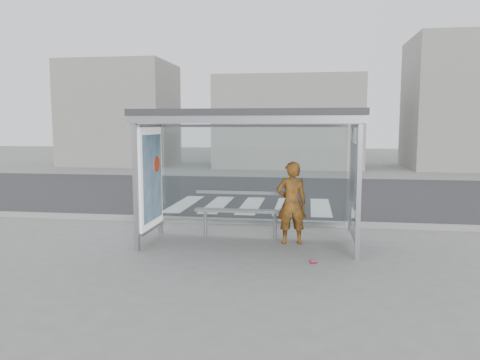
% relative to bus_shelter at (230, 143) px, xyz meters
% --- Properties ---
extents(ground, '(80.00, 80.00, 0.00)m').
position_rel_bus_shelter_xyz_m(ground, '(0.37, -0.06, -1.98)').
color(ground, slate).
rests_on(ground, ground).
extents(road, '(30.00, 10.00, 0.01)m').
position_rel_bus_shelter_xyz_m(road, '(0.37, 6.94, -1.98)').
color(road, '#28282A').
rests_on(road, ground).
extents(curb, '(30.00, 0.18, 0.12)m').
position_rel_bus_shelter_xyz_m(curb, '(0.37, 1.89, -1.92)').
color(curb, gray).
rests_on(curb, ground).
extents(crosswalk, '(4.55, 3.00, 0.00)m').
position_rel_bus_shelter_xyz_m(crosswalk, '(-0.13, 4.44, -1.98)').
color(crosswalk, silver).
rests_on(crosswalk, ground).
extents(bus_shelter, '(4.25, 1.65, 2.62)m').
position_rel_bus_shelter_xyz_m(bus_shelter, '(0.00, 0.00, 0.00)').
color(bus_shelter, gray).
rests_on(bus_shelter, ground).
extents(building_left, '(6.00, 5.00, 6.00)m').
position_rel_bus_shelter_xyz_m(building_left, '(-9.63, 17.94, 1.02)').
color(building_left, gray).
rests_on(building_left, ground).
extents(building_center, '(8.00, 5.00, 5.00)m').
position_rel_bus_shelter_xyz_m(building_center, '(0.37, 17.94, 0.52)').
color(building_center, gray).
rests_on(building_center, ground).
extents(building_right, '(5.00, 5.00, 7.00)m').
position_rel_bus_shelter_xyz_m(building_right, '(9.37, 17.94, 1.52)').
color(building_right, gray).
rests_on(building_right, ground).
extents(person, '(0.66, 0.49, 1.63)m').
position_rel_bus_shelter_xyz_m(person, '(1.19, 0.18, -1.17)').
color(person, orange).
rests_on(person, ground).
extents(bench, '(1.88, 0.23, 0.97)m').
position_rel_bus_shelter_xyz_m(bench, '(0.12, 0.52, -1.41)').
color(bench, gray).
rests_on(bench, ground).
extents(soda_can, '(0.13, 0.10, 0.06)m').
position_rel_bus_shelter_xyz_m(soda_can, '(1.62, -1.10, -1.95)').
color(soda_can, '#C53A4D').
rests_on(soda_can, ground).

